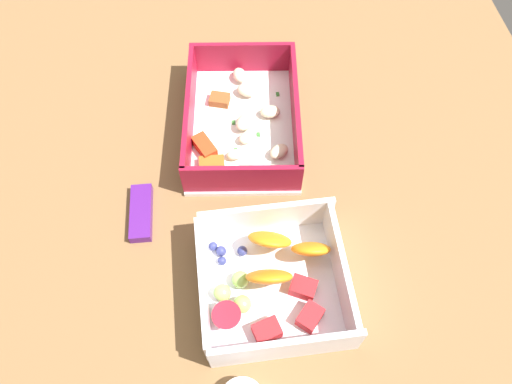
{
  "coord_description": "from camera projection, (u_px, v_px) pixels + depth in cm",
  "views": [
    {
      "loc": [
        -29.65,
        4.12,
        51.93
      ],
      "look_at": [
        -1.39,
        0.68,
        4.0
      ],
      "focal_mm": 34.3,
      "sensor_mm": 36.0,
      "label": 1
    }
  ],
  "objects": [
    {
      "name": "pasta_container",
      "position": [
        242.0,
        122.0,
        0.61
      ],
      "size": [
        21.57,
        15.9,
        5.19
      ],
      "rotation": [
        0.0,
        0.0,
        -0.11
      ],
      "color": "white",
      "rests_on": "table_surface"
    },
    {
      "name": "candy_bar",
      "position": [
        141.0,
        213.0,
        0.56
      ],
      "size": [
        7.07,
        2.62,
        1.2
      ],
      "primitive_type": "cube",
      "rotation": [
        0.0,
        0.0,
        -0.03
      ],
      "color": "#51197A",
      "rests_on": "table_surface"
    },
    {
      "name": "table_surface",
      "position": [
        260.0,
        194.0,
        0.59
      ],
      "size": [
        80.0,
        80.0,
        2.0
      ],
      "primitive_type": "cube",
      "color": "brown",
      "rests_on": "ground"
    },
    {
      "name": "fruit_bowl",
      "position": [
        271.0,
        280.0,
        0.5
      ],
      "size": [
        14.7,
        14.74,
        5.58
      ],
      "rotation": [
        0.0,
        0.0,
        0.01
      ],
      "color": "white",
      "rests_on": "table_surface"
    }
  ]
}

